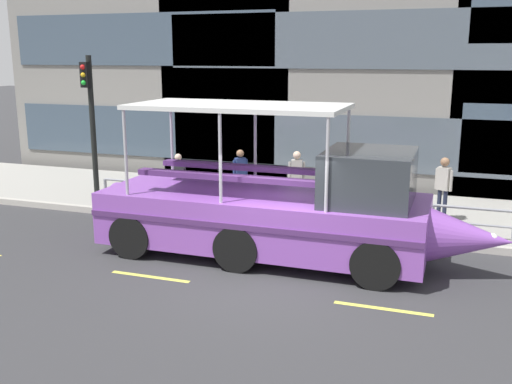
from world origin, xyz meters
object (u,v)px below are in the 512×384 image
at_px(duck_tour_boat, 285,211).
at_px(pedestrian_mid_left, 297,174).
at_px(pedestrian_near_stern, 179,174).
at_px(pedestrian_near_bow, 443,183).
at_px(pedestrian_mid_right, 240,171).
at_px(traffic_light_pole, 91,115).

xyz_separation_m(duck_tour_boat, pedestrian_mid_left, (-0.75, 3.75, 0.08)).
distance_m(pedestrian_mid_left, pedestrian_near_stern, 3.49).
relative_size(duck_tour_boat, pedestrian_near_bow, 5.30).
relative_size(pedestrian_near_bow, pedestrian_mid_right, 1.07).
height_order(pedestrian_mid_left, pedestrian_mid_right, pedestrian_mid_left).
relative_size(traffic_light_pole, pedestrian_mid_left, 2.60).
height_order(traffic_light_pole, pedestrian_mid_right, traffic_light_pole).
height_order(duck_tour_boat, pedestrian_mid_left, duck_tour_boat).
bearing_deg(pedestrian_mid_left, traffic_light_pole, -167.96).
distance_m(traffic_light_pole, pedestrian_near_bow, 10.16).
relative_size(traffic_light_pole, pedestrian_near_stern, 2.86).
bearing_deg(pedestrian_near_bow, traffic_light_pole, -173.29).
bearing_deg(pedestrian_mid_right, pedestrian_mid_left, -0.05).
distance_m(pedestrian_mid_right, pedestrian_near_stern, 1.83).
xyz_separation_m(pedestrian_mid_right, pedestrian_near_stern, (-1.68, -0.70, -0.06)).
bearing_deg(pedestrian_near_bow, pedestrian_mid_left, 178.68).
xyz_separation_m(pedestrian_near_bow, pedestrian_mid_right, (-5.76, 0.09, -0.07)).
height_order(duck_tour_boat, pedestrian_near_bow, duck_tour_boat).
relative_size(pedestrian_mid_left, pedestrian_near_stern, 1.10).
bearing_deg(pedestrian_mid_left, pedestrian_mid_right, 179.95).
bearing_deg(pedestrian_near_stern, pedestrian_mid_right, 22.54).
height_order(duck_tour_boat, pedestrian_mid_right, duck_tour_boat).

